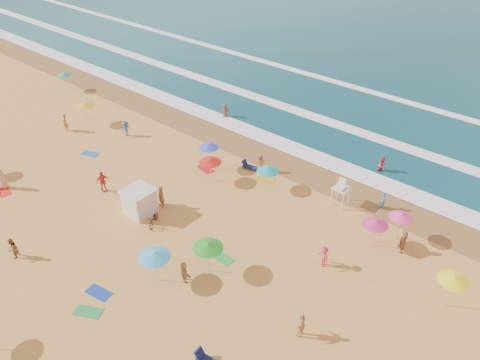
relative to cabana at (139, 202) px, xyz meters
The scene contains 11 objects.
ground 5.95m from the cabana, ahead, with size 220.00×220.00×0.00m, color gold.
wet_sand 14.52m from the cabana, 66.34° to the left, with size 220.00×220.00×0.00m, color olive.
surf_foam 22.86m from the cabana, 75.26° to the left, with size 200.00×18.70×0.05m.
cabana is the anchor object (origin of this frame).
cabana_roof 1.06m from the cabana, ahead, with size 2.20×2.20×0.12m, color silver.
bicycle 1.99m from the cabana, ahead, with size 0.63×1.80×0.95m, color black.
lifeguard_stand 15.79m from the cabana, 43.90° to the left, with size 1.20×1.20×2.10m, color white, non-canonical shape.
beach_umbrellas 5.93m from the cabana, 20.15° to the left, with size 58.75×25.70×0.73m.
loungers 14.27m from the cabana, 14.99° to the right, with size 54.90×24.12×0.34m.
towels 5.70m from the cabana, ahead, with size 43.03×19.82×0.03m.
beachgoers 7.94m from the cabana, 37.30° to the left, with size 42.08×27.46×2.14m.
Camera 1 is at (18.71, -17.91, 22.66)m, focal length 35.00 mm.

